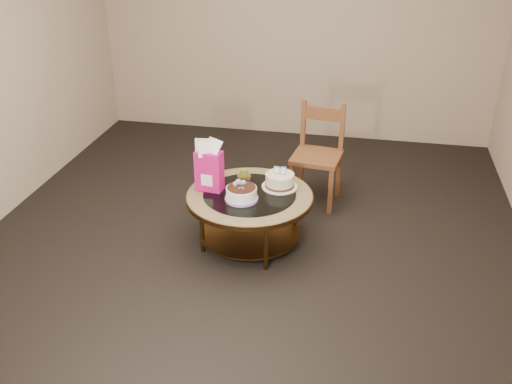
% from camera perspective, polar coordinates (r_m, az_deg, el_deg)
% --- Properties ---
extents(ground, '(5.00, 5.00, 0.00)m').
position_cam_1_polar(ground, '(4.75, -0.62, -5.06)').
color(ground, black).
rests_on(ground, ground).
extents(room_walls, '(4.52, 5.02, 2.61)m').
position_cam_1_polar(room_walls, '(4.13, -0.73, 13.26)').
color(room_walls, tan).
rests_on(room_walls, ground).
extents(coffee_table, '(1.02, 1.02, 0.46)m').
position_cam_1_polar(coffee_table, '(4.56, -0.64, -1.05)').
color(coffee_table, brown).
rests_on(coffee_table, ground).
extents(decorated_cake, '(0.26, 0.26, 0.15)m').
position_cam_1_polar(decorated_cake, '(4.41, -1.47, -0.19)').
color(decorated_cake, '#AC89C2').
rests_on(decorated_cake, coffee_table).
extents(cream_cake, '(0.29, 0.29, 0.18)m').
position_cam_1_polar(cream_cake, '(4.60, 2.39, 1.12)').
color(cream_cake, white).
rests_on(cream_cake, coffee_table).
extents(gift_bag, '(0.23, 0.18, 0.42)m').
position_cam_1_polar(gift_bag, '(4.51, -4.71, 2.66)').
color(gift_bag, '#E21572').
rests_on(gift_bag, coffee_table).
extents(pillar_candle, '(0.12, 0.12, 0.09)m').
position_cam_1_polar(pillar_candle, '(4.77, -1.19, 1.76)').
color(pillar_candle, '#DCBA5A').
rests_on(pillar_candle, coffee_table).
extents(dining_chair, '(0.47, 0.47, 0.92)m').
position_cam_1_polar(dining_chair, '(5.23, 6.19, 3.77)').
color(dining_chair, brown).
rests_on(dining_chair, ground).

